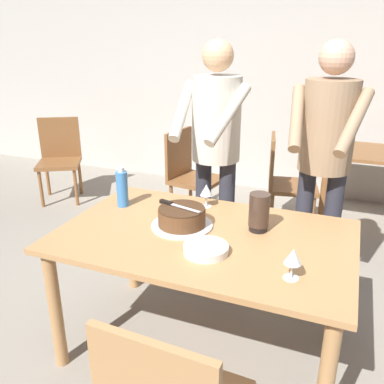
{
  "coord_description": "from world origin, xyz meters",
  "views": [
    {
      "loc": [
        0.66,
        -1.83,
        1.72
      ],
      "look_at": [
        -0.15,
        0.19,
        0.9
      ],
      "focal_mm": 38.12,
      "sensor_mm": 36.0,
      "label": 1
    }
  ],
  "objects_px": {
    "plate_stack": "(206,249)",
    "background_chair_3": "(190,173)",
    "cake_knife": "(171,204)",
    "background_chair_2": "(285,180)",
    "wine_glass_far": "(293,257)",
    "water_bottle": "(122,188)",
    "background_chair_1": "(60,156)",
    "person_cutting_cake": "(216,142)",
    "background_table": "(376,169)",
    "cake_on_platter": "(182,218)",
    "hurricane_lamp": "(259,212)",
    "wine_glass_near": "(206,191)",
    "main_dining_table": "(204,251)",
    "person_standing_beside": "(325,151)"
  },
  "relations": [
    {
      "from": "cake_knife",
      "to": "plate_stack",
      "type": "distance_m",
      "value": 0.39
    },
    {
      "from": "person_cutting_cake",
      "to": "background_chair_1",
      "type": "relative_size",
      "value": 1.91
    },
    {
      "from": "cake_knife",
      "to": "wine_glass_far",
      "type": "height_order",
      "value": "wine_glass_far"
    },
    {
      "from": "cake_knife",
      "to": "wine_glass_near",
      "type": "distance_m",
      "value": 0.31
    },
    {
      "from": "wine_glass_near",
      "to": "person_standing_beside",
      "type": "height_order",
      "value": "person_standing_beside"
    },
    {
      "from": "hurricane_lamp",
      "to": "person_standing_beside",
      "type": "relative_size",
      "value": 0.12
    },
    {
      "from": "cake_on_platter",
      "to": "water_bottle",
      "type": "distance_m",
      "value": 0.48
    },
    {
      "from": "background_chair_2",
      "to": "water_bottle",
      "type": "bearing_deg",
      "value": -114.14
    },
    {
      "from": "cake_on_platter",
      "to": "wine_glass_far",
      "type": "height_order",
      "value": "wine_glass_far"
    },
    {
      "from": "cake_on_platter",
      "to": "background_chair_3",
      "type": "height_order",
      "value": "background_chair_3"
    },
    {
      "from": "plate_stack",
      "to": "background_chair_2",
      "type": "relative_size",
      "value": 0.24
    },
    {
      "from": "main_dining_table",
      "to": "cake_on_platter",
      "type": "xyz_separation_m",
      "value": [
        -0.15,
        0.04,
        0.16
      ]
    },
    {
      "from": "cake_on_platter",
      "to": "background_chair_3",
      "type": "relative_size",
      "value": 0.38
    },
    {
      "from": "main_dining_table",
      "to": "person_standing_beside",
      "type": "xyz_separation_m",
      "value": [
        0.52,
        0.73,
        0.43
      ]
    },
    {
      "from": "plate_stack",
      "to": "background_chair_1",
      "type": "distance_m",
      "value": 3.07
    },
    {
      "from": "water_bottle",
      "to": "person_cutting_cake",
      "type": "bearing_deg",
      "value": 51.33
    },
    {
      "from": "person_standing_beside",
      "to": "background_chair_1",
      "type": "xyz_separation_m",
      "value": [
        -2.85,
        0.96,
        -0.58
      ]
    },
    {
      "from": "main_dining_table",
      "to": "person_cutting_cake",
      "type": "distance_m",
      "value": 0.84
    },
    {
      "from": "main_dining_table",
      "to": "background_table",
      "type": "xyz_separation_m",
      "value": [
        0.91,
        2.2,
        -0.07
      ]
    },
    {
      "from": "background_chair_2",
      "to": "background_chair_3",
      "type": "distance_m",
      "value": 0.9
    },
    {
      "from": "background_chair_1",
      "to": "background_chair_3",
      "type": "bearing_deg",
      "value": -0.59
    },
    {
      "from": "wine_glass_near",
      "to": "wine_glass_far",
      "type": "xyz_separation_m",
      "value": [
        0.61,
        -0.62,
        0.0
      ]
    },
    {
      "from": "cake_on_platter",
      "to": "plate_stack",
      "type": "xyz_separation_m",
      "value": [
        0.22,
        -0.23,
        -0.03
      ]
    },
    {
      "from": "main_dining_table",
      "to": "background_chair_2",
      "type": "relative_size",
      "value": 1.71
    },
    {
      "from": "plate_stack",
      "to": "background_chair_3",
      "type": "xyz_separation_m",
      "value": [
        -0.84,
        1.86,
        -0.28
      ]
    },
    {
      "from": "cake_knife",
      "to": "background_chair_2",
      "type": "bearing_deg",
      "value": 78.76
    },
    {
      "from": "wine_glass_far",
      "to": "water_bottle",
      "type": "relative_size",
      "value": 0.58
    },
    {
      "from": "wine_glass_near",
      "to": "water_bottle",
      "type": "distance_m",
      "value": 0.51
    },
    {
      "from": "hurricane_lamp",
      "to": "person_standing_beside",
      "type": "height_order",
      "value": "person_standing_beside"
    },
    {
      "from": "wine_glass_far",
      "to": "background_table",
      "type": "height_order",
      "value": "wine_glass_far"
    },
    {
      "from": "background_table",
      "to": "hurricane_lamp",
      "type": "bearing_deg",
      "value": -107.8
    },
    {
      "from": "plate_stack",
      "to": "person_cutting_cake",
      "type": "distance_m",
      "value": 0.97
    },
    {
      "from": "main_dining_table",
      "to": "background_chair_1",
      "type": "relative_size",
      "value": 1.71
    },
    {
      "from": "person_cutting_cake",
      "to": "background_table",
      "type": "distance_m",
      "value": 1.92
    },
    {
      "from": "hurricane_lamp",
      "to": "wine_glass_far",
      "type": "bearing_deg",
      "value": -59.56
    },
    {
      "from": "water_bottle",
      "to": "background_chair_2",
      "type": "xyz_separation_m",
      "value": [
        0.73,
        1.63,
        -0.37
      ]
    },
    {
      "from": "wine_glass_far",
      "to": "plate_stack",
      "type": "bearing_deg",
      "value": 169.94
    },
    {
      "from": "cake_knife",
      "to": "wine_glass_far",
      "type": "bearing_deg",
      "value": -24.23
    },
    {
      "from": "wine_glass_near",
      "to": "background_chair_2",
      "type": "height_order",
      "value": "background_chair_2"
    },
    {
      "from": "wine_glass_near",
      "to": "hurricane_lamp",
      "type": "distance_m",
      "value": 0.43
    },
    {
      "from": "main_dining_table",
      "to": "person_standing_beside",
      "type": "distance_m",
      "value": 0.99
    },
    {
      "from": "plate_stack",
      "to": "person_standing_beside",
      "type": "relative_size",
      "value": 0.13
    },
    {
      "from": "wine_glass_near",
      "to": "person_cutting_cake",
      "type": "height_order",
      "value": "person_cutting_cake"
    },
    {
      "from": "hurricane_lamp",
      "to": "wine_glass_near",
      "type": "bearing_deg",
      "value": 150.9
    },
    {
      "from": "cake_knife",
      "to": "hurricane_lamp",
      "type": "relative_size",
      "value": 1.27
    },
    {
      "from": "person_cutting_cake",
      "to": "background_table",
      "type": "relative_size",
      "value": 1.72
    },
    {
      "from": "cake_on_platter",
      "to": "background_table",
      "type": "xyz_separation_m",
      "value": [
        1.06,
        2.16,
        -0.22
      ]
    },
    {
      "from": "main_dining_table",
      "to": "background_chair_3",
      "type": "distance_m",
      "value": 1.84
    },
    {
      "from": "cake_on_platter",
      "to": "plate_stack",
      "type": "distance_m",
      "value": 0.32
    },
    {
      "from": "background_chair_3",
      "to": "cake_on_platter",
      "type": "bearing_deg",
      "value": -69.39
    }
  ]
}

